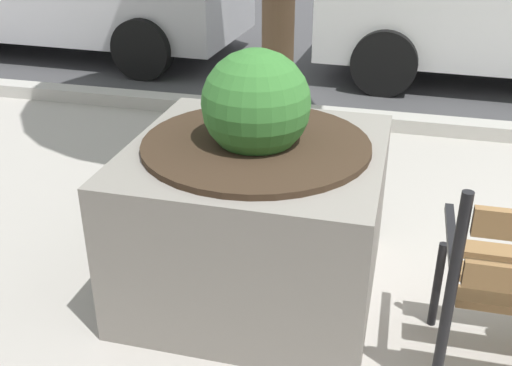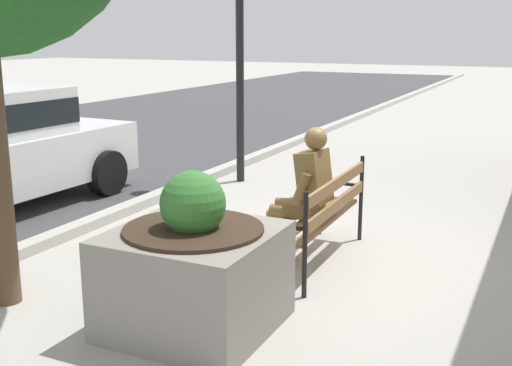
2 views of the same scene
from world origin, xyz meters
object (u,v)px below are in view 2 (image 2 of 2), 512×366
Objects in this scene: park_bench at (321,210)px; lamp_post at (240,11)px; bronze_statue_seated at (301,196)px; concrete_planter at (194,271)px.

park_bench is 0.46× the size of lamp_post.
bronze_statue_seated reaches higher than park_bench.
lamp_post is at bearing 36.52° from bronze_statue_seated.
park_bench is at bearing -12.32° from concrete_planter.
park_bench is at bearing -140.86° from lamp_post.
lamp_post reaches higher than park_bench.
concrete_planter is 5.48m from lamp_post.
bronze_statue_seated is (-0.00, 0.21, 0.12)m from park_bench.
bronze_statue_seated is 1.80m from concrete_planter.
lamp_post is (2.89, 2.35, 2.01)m from park_bench.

